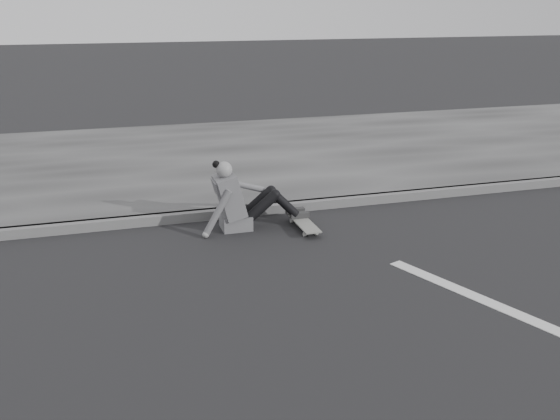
{
  "coord_description": "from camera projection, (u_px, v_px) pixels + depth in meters",
  "views": [
    {
      "loc": [
        -1.6,
        -4.97,
        2.67
      ],
      "look_at": [
        0.26,
        1.23,
        0.5
      ],
      "focal_mm": 40.0,
      "sensor_mm": 36.0,
      "label": 1
    }
  ],
  "objects": [
    {
      "name": "skateboard",
      "position": [
        304.0,
        223.0,
        7.69
      ],
      "size": [
        0.2,
        0.78,
        0.09
      ],
      "color": "#A9A9A4",
      "rests_on": "ground"
    },
    {
      "name": "seated_woman",
      "position": [
        241.0,
        200.0,
        7.62
      ],
      "size": [
        1.38,
        0.46,
        0.88
      ],
      "color": "#545456",
      "rests_on": "ground"
    },
    {
      "name": "curb",
      "position": [
        231.0,
        212.0,
        8.13
      ],
      "size": [
        24.0,
        0.16,
        0.12
      ],
      "primitive_type": "cube",
      "color": "#555555",
      "rests_on": "ground"
    },
    {
      "name": "ground",
      "position": [
        291.0,
        303.0,
        5.8
      ],
      "size": [
        80.0,
        80.0,
        0.0
      ],
      "primitive_type": "plane",
      "color": "black",
      "rests_on": "ground"
    },
    {
      "name": "sidewalk",
      "position": [
        194.0,
        159.0,
        10.87
      ],
      "size": [
        24.0,
        6.0,
        0.12
      ],
      "primitive_type": "cube",
      "color": "#393939",
      "rests_on": "ground"
    }
  ]
}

